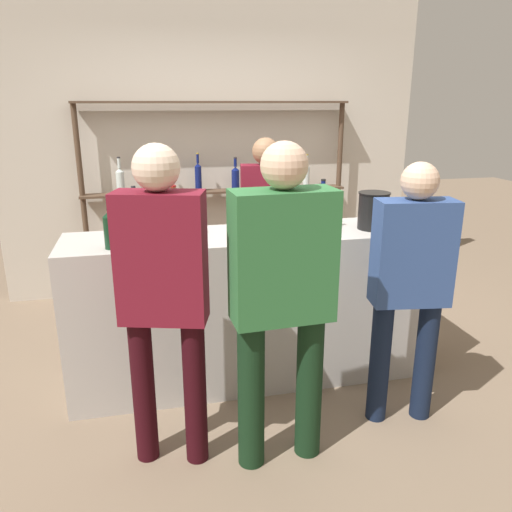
# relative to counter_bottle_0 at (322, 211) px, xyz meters

# --- Properties ---
(ground_plane) EXTENTS (16.00, 16.00, 0.00)m
(ground_plane) POSITION_rel_counter_bottle_0_xyz_m (-0.44, 0.02, -1.16)
(ground_plane) COLOR #7A6651
(bar_counter) EXTENTS (2.45, 0.56, 1.03)m
(bar_counter) POSITION_rel_counter_bottle_0_xyz_m (-0.44, 0.02, -0.65)
(bar_counter) COLOR #B7B2AD
(bar_counter) RESTS_ON ground_plane
(back_wall) EXTENTS (4.05, 0.12, 2.80)m
(back_wall) POSITION_rel_counter_bottle_0_xyz_m (-0.44, 1.90, 0.24)
(back_wall) COLOR beige
(back_wall) RESTS_ON ground_plane
(back_shelf) EXTENTS (2.53, 0.18, 1.85)m
(back_shelf) POSITION_rel_counter_bottle_0_xyz_m (-0.45, 1.72, 0.07)
(back_shelf) COLOR #4C3828
(back_shelf) RESTS_ON ground_plane
(counter_bottle_0) EXTENTS (0.08, 0.08, 0.34)m
(counter_bottle_0) POSITION_rel_counter_bottle_0_xyz_m (0.00, 0.00, 0.00)
(counter_bottle_0) COLOR #0F1956
(counter_bottle_0) RESTS_ON bar_counter
(counter_bottle_1) EXTENTS (0.08, 0.08, 0.31)m
(counter_bottle_1) POSITION_rel_counter_bottle_0_xyz_m (-1.33, -0.14, -0.01)
(counter_bottle_1) COLOR black
(counter_bottle_1) RESTS_ON bar_counter
(counter_bottle_2) EXTENTS (0.07, 0.07, 0.32)m
(counter_bottle_2) POSITION_rel_counter_bottle_0_xyz_m (-1.19, 0.13, -0.01)
(counter_bottle_2) COLOR brown
(counter_bottle_2) RESTS_ON bar_counter
(counter_bottle_3) EXTENTS (0.09, 0.09, 0.33)m
(counter_bottle_3) POSITION_rel_counter_bottle_0_xyz_m (-0.96, 0.00, -0.00)
(counter_bottle_3) COLOR brown
(counter_bottle_3) RESTS_ON bar_counter
(counter_bottle_4) EXTENTS (0.07, 0.07, 0.36)m
(counter_bottle_4) POSITION_rel_counter_bottle_0_xyz_m (-0.26, -0.07, 0.01)
(counter_bottle_4) COLOR brown
(counter_bottle_4) RESTS_ON bar_counter
(ice_bucket) EXTENTS (0.21, 0.21, 0.25)m
(ice_bucket) POSITION_rel_counter_bottle_0_xyz_m (0.34, -0.04, -0.01)
(ice_bucket) COLOR black
(ice_bucket) RESTS_ON bar_counter
(customer_right) EXTENTS (0.45, 0.25, 1.55)m
(customer_right) POSITION_rel_counter_bottle_0_xyz_m (0.30, -0.64, -0.26)
(customer_right) COLOR #121C33
(customer_right) RESTS_ON ground_plane
(server_behind_counter) EXTENTS (0.41, 0.22, 1.58)m
(server_behind_counter) POSITION_rel_counter_bottle_0_xyz_m (-0.19, 0.78, -0.22)
(server_behind_counter) COLOR black
(server_behind_counter) RESTS_ON ground_plane
(customer_left) EXTENTS (0.46, 0.29, 1.67)m
(customer_left) POSITION_rel_counter_bottle_0_xyz_m (-1.07, -0.71, -0.17)
(customer_left) COLOR black
(customer_left) RESTS_ON ground_plane
(customer_center) EXTENTS (0.51, 0.24, 1.68)m
(customer_center) POSITION_rel_counter_bottle_0_xyz_m (-0.50, -0.83, -0.19)
(customer_center) COLOR black
(customer_center) RESTS_ON ground_plane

